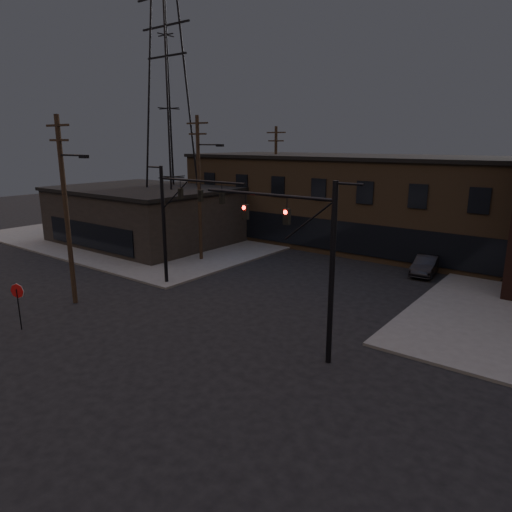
# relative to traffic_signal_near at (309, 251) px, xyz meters

# --- Properties ---
(ground) EXTENTS (140.00, 140.00, 0.00)m
(ground) POSITION_rel_traffic_signal_near_xyz_m (-5.36, -4.50, -4.93)
(ground) COLOR black
(ground) RESTS_ON ground
(sidewalk_nw) EXTENTS (30.00, 30.00, 0.15)m
(sidewalk_nw) POSITION_rel_traffic_signal_near_xyz_m (-27.36, 17.50, -4.86)
(sidewalk_nw) COLOR #474744
(sidewalk_nw) RESTS_ON ground
(building_row) EXTENTS (40.00, 12.00, 8.00)m
(building_row) POSITION_rel_traffic_signal_near_xyz_m (-5.36, 23.50, -0.93)
(building_row) COLOR #483726
(building_row) RESTS_ON ground
(building_left) EXTENTS (16.00, 12.00, 5.00)m
(building_left) POSITION_rel_traffic_signal_near_xyz_m (-25.36, 11.50, -2.43)
(building_left) COLOR black
(building_left) RESTS_ON ground
(traffic_signal_near) EXTENTS (7.12, 0.24, 8.00)m
(traffic_signal_near) POSITION_rel_traffic_signal_near_xyz_m (0.00, 0.00, 0.00)
(traffic_signal_near) COLOR black
(traffic_signal_near) RESTS_ON ground
(traffic_signal_far) EXTENTS (7.12, 0.24, 8.00)m
(traffic_signal_far) POSITION_rel_traffic_signal_near_xyz_m (-12.07, 3.50, 0.08)
(traffic_signal_far) COLOR black
(traffic_signal_far) RESTS_ON ground
(stop_sign) EXTENTS (0.72, 0.33, 2.48)m
(stop_sign) POSITION_rel_traffic_signal_near_xyz_m (-13.36, -6.49, -3.09)
(stop_sign) COLOR black
(stop_sign) RESTS_ON ground
(utility_pole_near) EXTENTS (3.70, 0.28, 11.00)m
(utility_pole_near) POSITION_rel_traffic_signal_near_xyz_m (-14.79, -2.50, 0.94)
(utility_pole_near) COLOR black
(utility_pole_near) RESTS_ON ground
(utility_pole_mid) EXTENTS (3.70, 0.28, 11.50)m
(utility_pole_mid) POSITION_rel_traffic_signal_near_xyz_m (-15.79, 9.50, 1.19)
(utility_pole_mid) COLOR black
(utility_pole_mid) RESTS_ON ground
(utility_pole_far) EXTENTS (2.20, 0.28, 11.00)m
(utility_pole_far) POSITION_rel_traffic_signal_near_xyz_m (-16.86, 21.50, 0.85)
(utility_pole_far) COLOR black
(utility_pole_far) RESTS_ON ground
(transmission_tower) EXTENTS (7.00, 7.00, 25.00)m
(transmission_tower) POSITION_rel_traffic_signal_near_xyz_m (-23.36, 13.50, 7.57)
(transmission_tower) COLOR black
(transmission_tower) RESTS_ON ground
(parked_car_lot_a) EXTENTS (4.34, 2.15, 1.42)m
(parked_car_lot_a) POSITION_rel_traffic_signal_near_xyz_m (3.64, 18.47, -4.07)
(parked_car_lot_a) COLOR black
(parked_car_lot_a) RESTS_ON sidewalk_ne
(car_crossing) EXTENTS (1.80, 4.34, 1.40)m
(car_crossing) POSITION_rel_traffic_signal_near_xyz_m (0.14, 16.69, -4.23)
(car_crossing) COLOR black
(car_crossing) RESTS_ON ground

